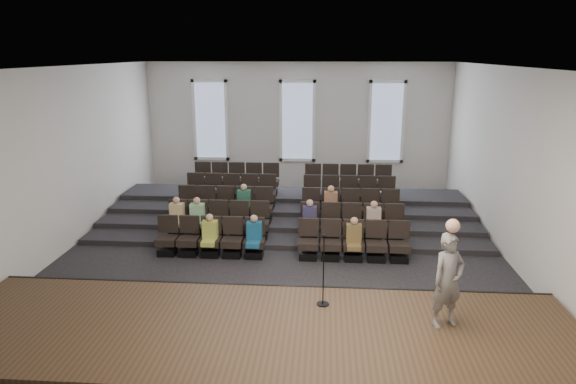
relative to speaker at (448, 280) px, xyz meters
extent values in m
plane|color=black|center=(-3.38, 4.74, -1.39)|extent=(14.00, 14.00, 0.00)
cube|color=white|center=(-3.38, 4.74, 3.62)|extent=(12.00, 14.00, 0.02)
cube|color=silver|center=(-3.38, 11.76, 1.11)|extent=(12.00, 0.04, 5.00)
cube|color=silver|center=(-3.38, -2.28, 1.11)|extent=(12.00, 0.04, 5.00)
cube|color=silver|center=(-9.40, 4.74, 1.11)|extent=(0.04, 14.00, 5.00)
cube|color=silver|center=(2.64, 4.74, 1.11)|extent=(0.04, 14.00, 5.00)
cube|color=#43301C|center=(-3.38, -0.36, -1.14)|extent=(11.80, 3.60, 0.50)
cube|color=black|center=(-3.38, 1.41, -1.14)|extent=(11.80, 0.06, 0.52)
cube|color=black|center=(-3.38, 7.06, -1.31)|extent=(11.80, 4.80, 0.15)
cube|color=black|center=(-3.38, 7.59, -1.24)|extent=(11.80, 3.75, 0.30)
cube|color=black|center=(-3.38, 8.11, -1.16)|extent=(11.80, 2.70, 0.45)
cube|color=black|center=(-3.38, 8.64, -1.09)|extent=(11.80, 1.65, 0.60)
cube|color=black|center=(-6.51, 4.14, -1.29)|extent=(0.47, 0.43, 0.20)
cube|color=black|center=(-6.51, 4.14, -0.98)|extent=(0.55, 0.50, 0.19)
cube|color=black|center=(-6.51, 4.35, -0.57)|extent=(0.55, 0.08, 0.50)
cube|color=black|center=(-5.91, 4.14, -1.29)|extent=(0.47, 0.43, 0.20)
cube|color=black|center=(-5.91, 4.14, -0.98)|extent=(0.55, 0.50, 0.19)
cube|color=black|center=(-5.91, 4.35, -0.57)|extent=(0.55, 0.08, 0.50)
cube|color=black|center=(-5.31, 4.14, -1.29)|extent=(0.47, 0.43, 0.20)
cube|color=black|center=(-5.31, 4.14, -0.98)|extent=(0.55, 0.50, 0.19)
cube|color=black|center=(-5.31, 4.35, -0.57)|extent=(0.55, 0.08, 0.50)
cube|color=black|center=(-4.71, 4.14, -1.29)|extent=(0.47, 0.43, 0.20)
cube|color=black|center=(-4.71, 4.14, -0.98)|extent=(0.55, 0.50, 0.19)
cube|color=black|center=(-4.71, 4.35, -0.57)|extent=(0.55, 0.08, 0.50)
cube|color=black|center=(-4.11, 4.14, -1.29)|extent=(0.47, 0.43, 0.20)
cube|color=black|center=(-4.11, 4.14, -0.98)|extent=(0.55, 0.50, 0.19)
cube|color=black|center=(-4.11, 4.35, -0.57)|extent=(0.55, 0.08, 0.50)
cube|color=black|center=(-2.66, 4.14, -1.29)|extent=(0.47, 0.43, 0.20)
cube|color=black|center=(-2.66, 4.14, -0.98)|extent=(0.55, 0.50, 0.19)
cube|color=black|center=(-2.66, 4.35, -0.57)|extent=(0.55, 0.08, 0.50)
cube|color=black|center=(-2.06, 4.14, -1.29)|extent=(0.47, 0.43, 0.20)
cube|color=black|center=(-2.06, 4.14, -0.98)|extent=(0.55, 0.50, 0.19)
cube|color=black|center=(-2.06, 4.35, -0.57)|extent=(0.55, 0.08, 0.50)
cube|color=black|center=(-1.46, 4.14, -1.29)|extent=(0.47, 0.43, 0.20)
cube|color=black|center=(-1.46, 4.14, -0.98)|extent=(0.55, 0.50, 0.19)
cube|color=black|center=(-1.46, 4.35, -0.57)|extent=(0.55, 0.08, 0.50)
cube|color=black|center=(-0.86, 4.14, -1.29)|extent=(0.47, 0.43, 0.20)
cube|color=black|center=(-0.86, 4.14, -0.98)|extent=(0.55, 0.50, 0.19)
cube|color=black|center=(-0.86, 4.35, -0.57)|extent=(0.55, 0.08, 0.50)
cube|color=black|center=(-0.26, 4.14, -1.29)|extent=(0.47, 0.43, 0.20)
cube|color=black|center=(-0.26, 4.14, -0.98)|extent=(0.55, 0.50, 0.19)
cube|color=black|center=(-0.26, 4.35, -0.57)|extent=(0.55, 0.08, 0.50)
cube|color=black|center=(-6.51, 5.19, -1.14)|extent=(0.47, 0.43, 0.20)
cube|color=black|center=(-6.51, 5.19, -0.83)|extent=(0.55, 0.50, 0.19)
cube|color=black|center=(-6.51, 5.40, -0.42)|extent=(0.55, 0.08, 0.50)
cube|color=black|center=(-5.91, 5.19, -1.14)|extent=(0.47, 0.43, 0.20)
cube|color=black|center=(-5.91, 5.19, -0.83)|extent=(0.55, 0.50, 0.19)
cube|color=black|center=(-5.91, 5.40, -0.42)|extent=(0.55, 0.08, 0.50)
cube|color=black|center=(-5.31, 5.19, -1.14)|extent=(0.47, 0.43, 0.20)
cube|color=black|center=(-5.31, 5.19, -0.83)|extent=(0.55, 0.50, 0.19)
cube|color=black|center=(-5.31, 5.40, -0.42)|extent=(0.55, 0.08, 0.50)
cube|color=black|center=(-4.71, 5.19, -1.14)|extent=(0.47, 0.43, 0.20)
cube|color=black|center=(-4.71, 5.19, -0.83)|extent=(0.55, 0.50, 0.19)
cube|color=black|center=(-4.71, 5.40, -0.42)|extent=(0.55, 0.08, 0.50)
cube|color=black|center=(-4.11, 5.19, -1.14)|extent=(0.47, 0.43, 0.20)
cube|color=black|center=(-4.11, 5.19, -0.83)|extent=(0.55, 0.50, 0.19)
cube|color=black|center=(-4.11, 5.40, -0.42)|extent=(0.55, 0.08, 0.50)
cube|color=black|center=(-2.66, 5.19, -1.14)|extent=(0.47, 0.43, 0.20)
cube|color=black|center=(-2.66, 5.19, -0.83)|extent=(0.55, 0.50, 0.19)
cube|color=black|center=(-2.66, 5.40, -0.42)|extent=(0.55, 0.08, 0.50)
cube|color=black|center=(-2.06, 5.19, -1.14)|extent=(0.47, 0.43, 0.20)
cube|color=black|center=(-2.06, 5.19, -0.83)|extent=(0.55, 0.50, 0.19)
cube|color=black|center=(-2.06, 5.40, -0.42)|extent=(0.55, 0.08, 0.50)
cube|color=black|center=(-1.46, 5.19, -1.14)|extent=(0.47, 0.43, 0.20)
cube|color=black|center=(-1.46, 5.19, -0.83)|extent=(0.55, 0.50, 0.19)
cube|color=black|center=(-1.46, 5.40, -0.42)|extent=(0.55, 0.08, 0.50)
cube|color=black|center=(-0.86, 5.19, -1.14)|extent=(0.47, 0.43, 0.20)
cube|color=black|center=(-0.86, 5.19, -0.83)|extent=(0.55, 0.50, 0.19)
cube|color=black|center=(-0.86, 5.40, -0.42)|extent=(0.55, 0.08, 0.50)
cube|color=black|center=(-0.26, 5.19, -1.14)|extent=(0.47, 0.43, 0.20)
cube|color=black|center=(-0.26, 5.19, -0.83)|extent=(0.55, 0.50, 0.19)
cube|color=black|center=(-0.26, 5.40, -0.42)|extent=(0.55, 0.08, 0.50)
cube|color=black|center=(-6.51, 6.24, -0.99)|extent=(0.47, 0.42, 0.20)
cube|color=black|center=(-6.51, 6.24, -0.68)|extent=(0.55, 0.50, 0.19)
cube|color=black|center=(-6.51, 6.45, -0.27)|extent=(0.55, 0.08, 0.50)
cube|color=black|center=(-5.91, 6.24, -0.99)|extent=(0.47, 0.42, 0.20)
cube|color=black|center=(-5.91, 6.24, -0.68)|extent=(0.55, 0.50, 0.19)
cube|color=black|center=(-5.91, 6.45, -0.27)|extent=(0.55, 0.08, 0.50)
cube|color=black|center=(-5.31, 6.24, -0.99)|extent=(0.47, 0.42, 0.20)
cube|color=black|center=(-5.31, 6.24, -0.68)|extent=(0.55, 0.50, 0.19)
cube|color=black|center=(-5.31, 6.45, -0.27)|extent=(0.55, 0.08, 0.50)
cube|color=black|center=(-4.71, 6.24, -0.99)|extent=(0.47, 0.42, 0.20)
cube|color=black|center=(-4.71, 6.24, -0.68)|extent=(0.55, 0.50, 0.19)
cube|color=black|center=(-4.71, 6.45, -0.27)|extent=(0.55, 0.08, 0.50)
cube|color=black|center=(-4.11, 6.24, -0.99)|extent=(0.47, 0.42, 0.20)
cube|color=black|center=(-4.11, 6.24, -0.68)|extent=(0.55, 0.50, 0.19)
cube|color=black|center=(-4.11, 6.45, -0.27)|extent=(0.55, 0.08, 0.50)
cube|color=black|center=(-2.66, 6.24, -0.99)|extent=(0.47, 0.42, 0.20)
cube|color=black|center=(-2.66, 6.24, -0.68)|extent=(0.55, 0.50, 0.19)
cube|color=black|center=(-2.66, 6.45, -0.27)|extent=(0.55, 0.08, 0.50)
cube|color=black|center=(-2.06, 6.24, -0.99)|extent=(0.47, 0.42, 0.20)
cube|color=black|center=(-2.06, 6.24, -0.68)|extent=(0.55, 0.50, 0.19)
cube|color=black|center=(-2.06, 6.45, -0.27)|extent=(0.55, 0.08, 0.50)
cube|color=black|center=(-1.46, 6.24, -0.99)|extent=(0.47, 0.42, 0.20)
cube|color=black|center=(-1.46, 6.24, -0.68)|extent=(0.55, 0.50, 0.19)
cube|color=black|center=(-1.46, 6.45, -0.27)|extent=(0.55, 0.08, 0.50)
cube|color=black|center=(-0.86, 6.24, -0.99)|extent=(0.47, 0.42, 0.20)
cube|color=black|center=(-0.86, 6.24, -0.68)|extent=(0.55, 0.50, 0.19)
cube|color=black|center=(-0.86, 6.45, -0.27)|extent=(0.55, 0.08, 0.50)
cube|color=black|center=(-0.26, 6.24, -0.99)|extent=(0.47, 0.42, 0.20)
cube|color=black|center=(-0.26, 6.24, -0.68)|extent=(0.55, 0.50, 0.19)
cube|color=black|center=(-0.26, 6.45, -0.27)|extent=(0.55, 0.08, 0.50)
cube|color=black|center=(-6.51, 7.29, -0.84)|extent=(0.47, 0.42, 0.20)
cube|color=black|center=(-6.51, 7.29, -0.53)|extent=(0.55, 0.50, 0.19)
cube|color=black|center=(-6.51, 7.50, -0.12)|extent=(0.55, 0.08, 0.50)
cube|color=black|center=(-5.91, 7.29, -0.84)|extent=(0.47, 0.42, 0.20)
cube|color=black|center=(-5.91, 7.29, -0.53)|extent=(0.55, 0.50, 0.19)
cube|color=black|center=(-5.91, 7.50, -0.12)|extent=(0.55, 0.08, 0.50)
cube|color=black|center=(-5.31, 7.29, -0.84)|extent=(0.47, 0.42, 0.20)
cube|color=black|center=(-5.31, 7.29, -0.53)|extent=(0.55, 0.50, 0.19)
cube|color=black|center=(-5.31, 7.50, -0.12)|extent=(0.55, 0.08, 0.50)
cube|color=black|center=(-4.71, 7.29, -0.84)|extent=(0.47, 0.42, 0.20)
cube|color=black|center=(-4.71, 7.29, -0.53)|extent=(0.55, 0.50, 0.19)
cube|color=black|center=(-4.71, 7.50, -0.12)|extent=(0.55, 0.08, 0.50)
cube|color=black|center=(-4.11, 7.29, -0.84)|extent=(0.47, 0.42, 0.20)
cube|color=black|center=(-4.11, 7.29, -0.53)|extent=(0.55, 0.50, 0.19)
cube|color=black|center=(-4.11, 7.50, -0.12)|extent=(0.55, 0.08, 0.50)
cube|color=black|center=(-2.66, 7.29, -0.84)|extent=(0.47, 0.42, 0.20)
cube|color=black|center=(-2.66, 7.29, -0.53)|extent=(0.55, 0.50, 0.19)
cube|color=black|center=(-2.66, 7.50, -0.12)|extent=(0.55, 0.08, 0.50)
cube|color=black|center=(-2.06, 7.29, -0.84)|extent=(0.47, 0.42, 0.20)
cube|color=black|center=(-2.06, 7.29, -0.53)|extent=(0.55, 0.50, 0.19)
cube|color=black|center=(-2.06, 7.50, -0.12)|extent=(0.55, 0.08, 0.50)
cube|color=black|center=(-1.46, 7.29, -0.84)|extent=(0.47, 0.42, 0.20)
cube|color=black|center=(-1.46, 7.29, -0.53)|extent=(0.55, 0.50, 0.19)
cube|color=black|center=(-1.46, 7.50, -0.12)|extent=(0.55, 0.08, 0.50)
cube|color=black|center=(-0.86, 7.29, -0.84)|extent=(0.47, 0.42, 0.20)
cube|color=black|center=(-0.86, 7.29, -0.53)|extent=(0.55, 0.50, 0.19)
cube|color=black|center=(-0.86, 7.50, -0.12)|extent=(0.55, 0.08, 0.50)
cube|color=black|center=(-0.26, 7.29, -0.84)|extent=(0.47, 0.42, 0.20)
cube|color=black|center=(-0.26, 7.29, -0.53)|extent=(0.55, 0.50, 0.19)
cube|color=black|center=(-0.26, 7.50, -0.12)|extent=(0.55, 0.08, 0.50)
cube|color=black|center=(-6.51, 8.34, -0.69)|extent=(0.47, 0.42, 0.20)
cube|color=black|center=(-6.51, 8.34, -0.38)|extent=(0.55, 0.50, 0.19)
cube|color=black|center=(-6.51, 8.55, 0.03)|extent=(0.55, 0.08, 0.50)
cube|color=black|center=(-5.91, 8.34, -0.69)|extent=(0.47, 0.42, 0.20)
cube|color=black|center=(-5.91, 8.34, -0.38)|extent=(0.55, 0.50, 0.19)
cube|color=black|center=(-5.91, 8.55, 0.03)|extent=(0.55, 0.08, 0.50)
cube|color=black|center=(-5.31, 8.34, -0.69)|extent=(0.47, 0.42, 0.20)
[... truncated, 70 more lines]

